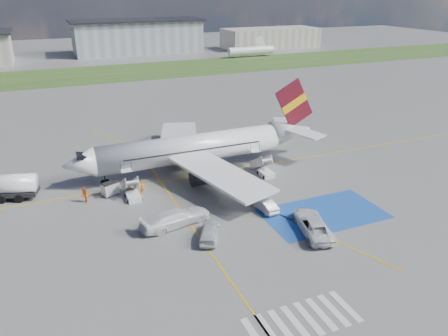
{
  "coord_description": "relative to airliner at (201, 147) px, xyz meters",
  "views": [
    {
      "loc": [
        -18.11,
        -40.55,
        24.42
      ],
      "look_at": [
        1.47,
        5.45,
        3.5
      ],
      "focal_mm": 35.0,
      "sensor_mm": 36.0,
      "label": 1
    }
  ],
  "objects": [
    {
      "name": "crosswalk",
      "position": [
        -3.31,
        -32.0,
        -3.39
      ],
      "size": [
        9.0,
        4.0,
        0.01
      ],
      "color": "silver",
      "rests_on": "ground"
    },
    {
      "name": "belt_loader",
      "position": [
        17.15,
        6.88,
        -3.04
      ],
      "size": [
        4.79,
        2.04,
        1.41
      ],
      "rotation": [
        0.0,
        0.0,
        0.07
      ],
      "color": "silver",
      "rests_on": "ground"
    },
    {
      "name": "taxiway_line_cross",
      "position": [
        -6.51,
        -24.0,
        -3.39
      ],
      "size": [
        0.2,
        60.0,
        0.01
      ],
      "primitive_type": "cube",
      "color": "gold",
      "rests_on": "ground"
    },
    {
      "name": "terminal_east",
      "position": [
        73.49,
        114.0,
        0.61
      ],
      "size": [
        40.0,
        16.0,
        8.0
      ],
      "primitive_type": "cube",
      "color": "gray",
      "rests_on": "ground"
    },
    {
      "name": "crew_fwd",
      "position": [
        -9.63,
        -4.6,
        -2.5
      ],
      "size": [
        0.78,
        0.74,
        1.79
      ],
      "primitive_type": "imported",
      "rotation": [
        0.0,
        0.0,
        0.67
      ],
      "color": "#DF5C0B",
      "rests_on": "ground"
    },
    {
      "name": "airstairs_fwd",
      "position": [
        -11.01,
        -5.3,
        -2.77
      ],
      "size": [
        1.9,
        5.2,
        3.6
      ],
      "color": "silver",
      "rests_on": "ground"
    },
    {
      "name": "terminal_centre",
      "position": [
        18.49,
        121.0,
        2.61
      ],
      "size": [
        48.0,
        18.0,
        12.0
      ],
      "primitive_type": "cube",
      "color": "gray",
      "rests_on": "ground"
    },
    {
      "name": "staging_box",
      "position": [
        8.49,
        -18.0,
        -3.39
      ],
      "size": [
        14.0,
        8.0,
        0.01
      ],
      "primitive_type": "cube",
      "color": "#1A4AA1",
      "rests_on": "ground"
    },
    {
      "name": "van_white_a",
      "position": [
        5.08,
        -20.83,
        -2.28
      ],
      "size": [
        4.17,
        6.42,
        2.22
      ],
      "primitive_type": "imported",
      "rotation": [
        0.0,
        0.0,
        2.88
      ],
      "color": "silver",
      "rests_on": "ground"
    },
    {
      "name": "airstairs_aft",
      "position": [
        7.49,
        -5.3,
        -2.77
      ],
      "size": [
        1.9,
        5.2,
        3.6
      ],
      "color": "silver",
      "rests_on": "ground"
    },
    {
      "name": "crew_nose",
      "position": [
        -16.61,
        -4.24,
        -2.4
      ],
      "size": [
        0.85,
        1.04,
        1.98
      ],
      "primitive_type": "imported",
      "rotation": [
        0.0,
        0.0,
        -1.46
      ],
      "color": "#FF600D",
      "rests_on": "ground"
    },
    {
      "name": "car_silver_b",
      "position": [
        2.61,
        -14.57,
        -2.71
      ],
      "size": [
        1.83,
        4.28,
        1.37
      ],
      "primitive_type": "imported",
      "rotation": [
        0.0,
        0.0,
        3.23
      ],
      "color": "silver",
      "rests_on": "ground"
    },
    {
      "name": "car_silver_a",
      "position": [
        -5.61,
        -17.86,
        -2.56
      ],
      "size": [
        3.98,
        5.27,
        1.67
      ],
      "primitive_type": "imported",
      "rotation": [
        0.0,
        0.0,
        2.67
      ],
      "color": "silver",
      "rests_on": "ground"
    },
    {
      "name": "crew_aft",
      "position": [
        7.59,
        -3.36,
        -2.53
      ],
      "size": [
        0.58,
        1.06,
        1.72
      ],
      "primitive_type": "imported",
      "rotation": [
        0.0,
        0.0,
        1.73
      ],
      "color": "orange",
      "rests_on": "ground"
    },
    {
      "name": "taxiway_line_main",
      "position": [
        -1.51,
        -2.0,
        -3.39
      ],
      "size": [
        120.0,
        0.2,
        0.01
      ],
      "primitive_type": "cube",
      "color": "gold",
      "rests_on": "ground"
    },
    {
      "name": "grass_strip",
      "position": [
        -1.51,
        81.0,
        -3.39
      ],
      "size": [
        400.0,
        30.0,
        0.01
      ],
      "primitive_type": "cube",
      "color": "#2D4C1E",
      "rests_on": "ground"
    },
    {
      "name": "airliner",
      "position": [
        0.0,
        0.0,
        0.0
      ],
      "size": [
        36.81,
        32.95,
        11.92
      ],
      "color": "silver",
      "rests_on": "ground"
    },
    {
      "name": "gpu_cart",
      "position": [
        -13.38,
        -3.33,
        -2.64
      ],
      "size": [
        2.33,
        1.94,
        1.67
      ],
      "rotation": [
        0.0,
        0.0,
        0.41
      ],
      "color": "silver",
      "rests_on": "ground"
    },
    {
      "name": "taxiway_line_diag",
      "position": [
        -1.51,
        -2.0,
        -3.39
      ],
      "size": [
        20.71,
        56.45,
        0.01
      ],
      "primitive_type": "cube",
      "rotation": [
        0.0,
        0.0,
        0.35
      ],
      "color": "gold",
      "rests_on": "ground"
    },
    {
      "name": "van_white_b",
      "position": [
        -8.05,
        -13.79,
        -2.19
      ],
      "size": [
        6.5,
        3.66,
        2.4
      ],
      "primitive_type": "imported",
      "rotation": [
        0.0,
        0.0,
        1.77
      ],
      "color": "white",
      "rests_on": "ground"
    },
    {
      "name": "ground",
      "position": [
        -1.51,
        -14.0,
        -3.39
      ],
      "size": [
        400.0,
        400.0,
        0.0
      ],
      "primitive_type": "plane",
      "color": "#60605E",
      "rests_on": "ground"
    }
  ]
}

